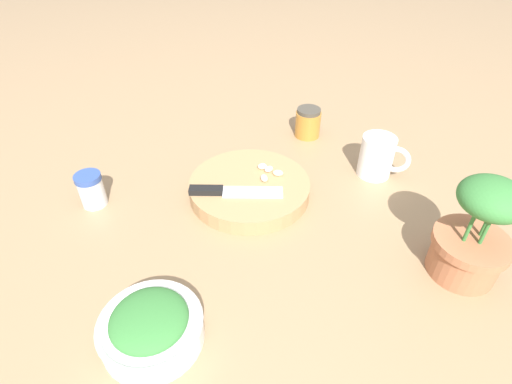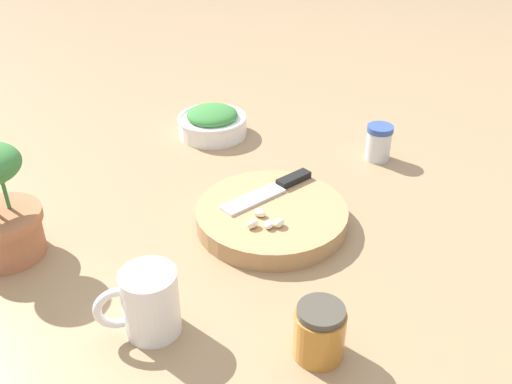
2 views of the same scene
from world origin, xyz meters
name	(u,v)px [view 1 (image 1 of 2)]	position (x,y,z in m)	size (l,w,h in m)	color
ground_plane	(248,217)	(0.00, 0.00, 0.00)	(5.00, 5.00, 0.00)	#997A56
cutting_board	(249,188)	(-0.04, -0.06, 0.02)	(0.26, 0.26, 0.03)	tan
chef_knife	(230,191)	(0.01, -0.05, 0.04)	(0.18, 0.12, 0.01)	black
garlic_cloves	(268,172)	(-0.09, -0.07, 0.04)	(0.06, 0.06, 0.01)	#F1E7C2
herb_bowl	(151,326)	(0.25, 0.17, 0.03)	(0.15, 0.15, 0.06)	white
spice_jar	(91,190)	(0.26, -0.20, 0.04)	(0.05, 0.05, 0.07)	silver
coffee_mug	(378,157)	(-0.33, 0.01, 0.05)	(0.09, 0.10, 0.10)	white
honey_jar	(308,123)	(-0.30, -0.21, 0.04)	(0.07, 0.07, 0.08)	#BC7A2D
potted_herb	(475,236)	(-0.26, 0.31, 0.08)	(0.13, 0.13, 0.19)	#B26B47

